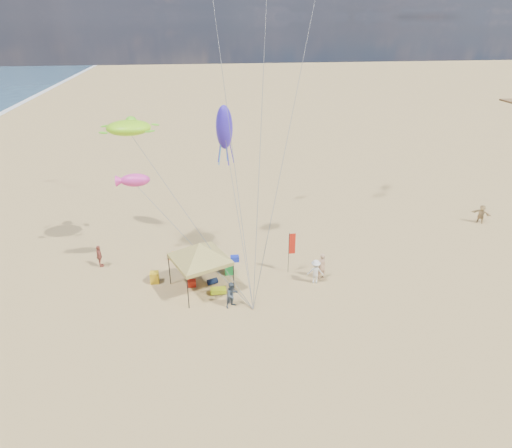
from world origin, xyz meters
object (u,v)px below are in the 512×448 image
Objects in this scene: feather_flag at (291,246)px; cooler_blue at (235,259)px; cooler_red at (191,283)px; chair_yellow at (155,277)px; person_far_a at (99,256)px; person_near_c at (315,272)px; person_far_c at (481,214)px; person_near_b at (232,295)px; canopy_tent at (199,245)px; chair_green at (229,269)px; beach_cart at (218,290)px; person_near_a at (321,266)px.

feather_flag is 5.07× the size of cooler_blue.
cooler_red is at bearing -137.64° from cooler_blue.
chair_yellow is 4.32m from person_far_a.
person_near_c is 1.03× the size of person_far_c.
person_near_b reaches higher than person_far_c.
chair_green is (1.72, 1.45, -2.56)m from canopy_tent.
beach_cart is at bearing -110.52° from chair_green.
person_near_c is at bearing -7.94° from chair_yellow.
person_far_c is at bearing -98.90° from person_far_a.
feather_flag is 3.91× the size of chair_yellow.
chair_green is at bearing -118.41° from person_far_a.
person_far_c reaches higher than beach_cart.
person_far_a reaches higher than beach_cart.
cooler_blue is 1.56m from chair_green.
feather_flag is (5.56, 1.12, -1.07)m from canopy_tent.
canopy_tent is at bearing 7.73° from person_near_c.
feather_flag reaches higher than person_near_c.
chair_green is at bearing -121.18° from person_far_c.
chair_yellow is at bearing 2.26° from person_near_c.
person_near_b is at bearing -62.89° from beach_cart.
feather_flag is 1.77× the size of person_near_c.
canopy_tent reaches higher than person_far_c.
feather_flag is 3.04× the size of beach_cart.
person_near_a is at bearing -1.09° from cooler_red.
chair_yellow is 0.42× the size of person_near_a.
canopy_tent reaches higher than chair_yellow.
person_near_c is at bearing -4.89° from cooler_red.
chair_yellow is at bearing -179.47° from feather_flag.
chair_green is 0.47× the size of person_far_c.
canopy_tent is 3.38× the size of person_near_c.
canopy_tent is at bearing 100.02° from person_near_b.
person_near_b is 1.02× the size of person_far_a.
cooler_blue is at bearing -108.08° from person_far_a.
cooler_red is at bearing -22.85° from person_near_a.
person_near_b is at bearing -34.50° from chair_yellow.
person_far_c reaches higher than cooler_blue.
person_near_a is at bearing -4.84° from chair_yellow.
feather_flag is at bearing 9.19° from person_near_b.
person_near_a is (5.03, -2.73, 0.65)m from cooler_blue.
person_near_a is (6.31, 0.83, 0.64)m from beach_cart.
cooler_blue is 0.60× the size of beach_cart.
person_near_b is (-3.92, -3.12, -1.08)m from feather_flag.
person_near_a reaches higher than beach_cart.
chair_green is at bearing 40.08° from canopy_tent.
person_near_a reaches higher than chair_yellow.
person_far_a is at bearing 169.05° from feather_flag.
canopy_tent is 7.10m from person_near_c.
cooler_blue reaches higher than beach_cart.
person_near_c is at bearing 3.45° from beach_cart.
person_near_a is at bearing -12.85° from chair_green.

